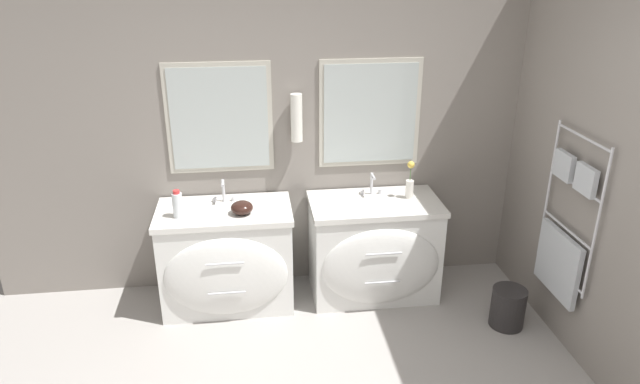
# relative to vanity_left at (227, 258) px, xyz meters

# --- Properties ---
(wall_back) EXTENTS (4.90, 0.17, 2.60)m
(wall_back) POSITION_rel_vanity_left_xyz_m (0.66, 0.36, 0.90)
(wall_back) COLOR gray
(wall_back) RESTS_ON ground_plane
(wall_right) EXTENTS (0.13, 4.27, 2.60)m
(wall_right) POSITION_rel_vanity_left_xyz_m (2.34, -0.86, 0.89)
(wall_right) COLOR gray
(wall_right) RESTS_ON ground_plane
(vanity_left) EXTENTS (0.99, 0.63, 0.79)m
(vanity_left) POSITION_rel_vanity_left_xyz_m (0.00, 0.00, 0.00)
(vanity_left) COLOR white
(vanity_left) RESTS_ON ground_plane
(vanity_right) EXTENTS (0.99, 0.63, 0.79)m
(vanity_right) POSITION_rel_vanity_left_xyz_m (1.13, 0.00, 0.00)
(vanity_right) COLOR white
(vanity_right) RESTS_ON ground_plane
(faucet_left) EXTENTS (0.17, 0.11, 0.17)m
(faucet_left) POSITION_rel_vanity_left_xyz_m (0.00, 0.17, 0.47)
(faucet_left) COLOR silver
(faucet_left) RESTS_ON vanity_left
(faucet_right) EXTENTS (0.17, 0.11, 0.17)m
(faucet_right) POSITION_rel_vanity_left_xyz_m (1.13, 0.17, 0.47)
(faucet_right) COLOR silver
(faucet_right) RESTS_ON vanity_right
(toiletry_bottle) EXTENTS (0.07, 0.07, 0.21)m
(toiletry_bottle) POSITION_rel_vanity_left_xyz_m (-0.31, -0.06, 0.48)
(toiletry_bottle) COLOR silver
(toiletry_bottle) RESTS_ON vanity_left
(amenity_bowl) EXTENTS (0.16, 0.16, 0.10)m
(amenity_bowl) POSITION_rel_vanity_left_xyz_m (0.14, -0.06, 0.43)
(amenity_bowl) COLOR black
(amenity_bowl) RESTS_ON vanity_left
(flower_vase) EXTENTS (0.06, 0.06, 0.30)m
(flower_vase) POSITION_rel_vanity_left_xyz_m (1.40, 0.07, 0.51)
(flower_vase) COLOR silver
(flower_vase) RESTS_ON vanity_right
(waste_bin) EXTENTS (0.25, 0.25, 0.30)m
(waste_bin) POSITION_rel_vanity_left_xyz_m (2.01, -0.54, -0.24)
(waste_bin) COLOR #282626
(waste_bin) RESTS_ON ground_plane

